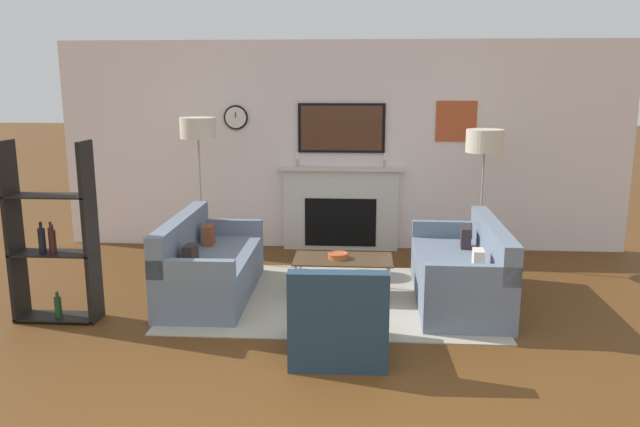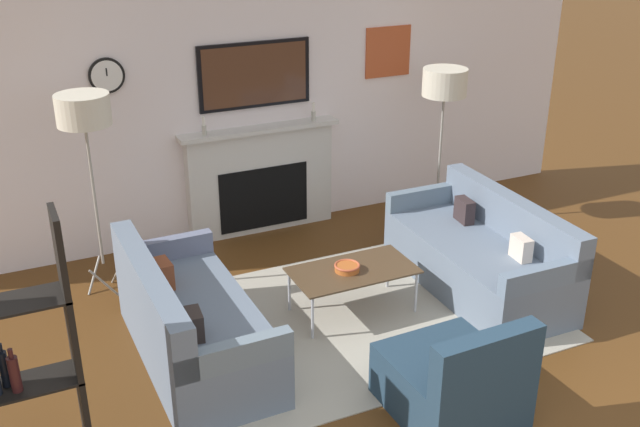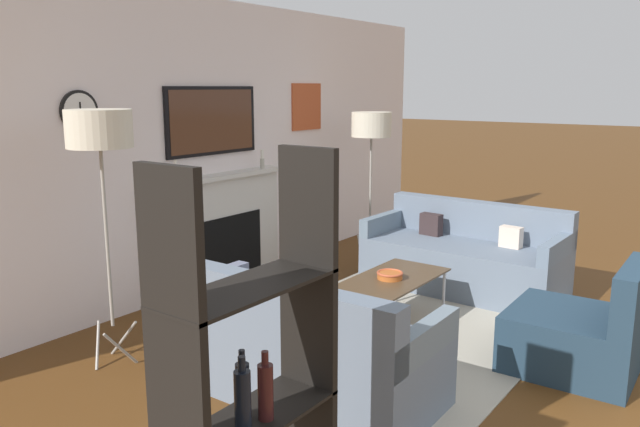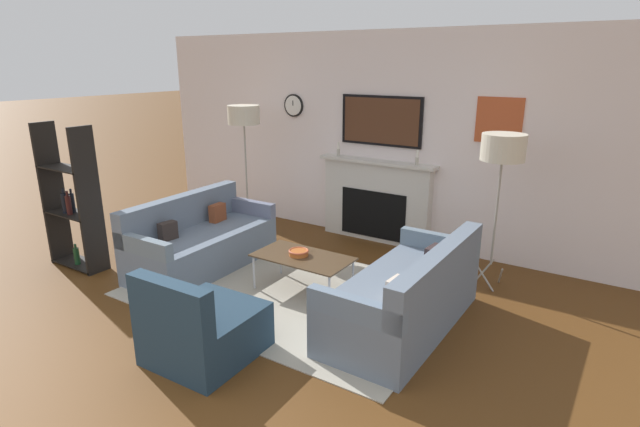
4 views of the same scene
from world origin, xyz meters
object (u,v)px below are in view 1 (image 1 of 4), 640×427
object	(u,v)px
shelf_unit	(52,239)
decorative_bowl	(338,255)
coffee_table	(343,261)
floor_lamp_right	(485,143)
couch_right	(462,273)
armchair	(338,325)
couch_left	(208,268)
floor_lamp_left	(198,130)

from	to	relation	value
shelf_unit	decorative_bowl	bearing A→B (deg)	18.58
coffee_table	floor_lamp_right	size ratio (longest dim) A/B	0.62
couch_right	shelf_unit	bearing A→B (deg)	-168.71
couch_right	decorative_bowl	xyz separation A→B (m)	(-1.25, 0.10, 0.14)
couch_right	armchair	size ratio (longest dim) A/B	2.17
decorative_bowl	floor_lamp_right	world-z (taller)	floor_lamp_right
couch_left	shelf_unit	xyz separation A→B (m)	(-1.23, -0.76, 0.48)
couch_left	armchair	size ratio (longest dim) A/B	2.10
decorative_bowl	shelf_unit	world-z (taller)	shelf_unit
coffee_table	shelf_unit	xyz separation A→B (m)	(-2.62, -0.86, 0.40)
couch_right	floor_lamp_left	distance (m)	3.52
shelf_unit	couch_right	bearing A→B (deg)	11.29
floor_lamp_right	shelf_unit	world-z (taller)	shelf_unit
couch_left	armchair	bearing A→B (deg)	-43.92
floor_lamp_right	decorative_bowl	bearing A→B (deg)	-143.83
couch_right	shelf_unit	size ratio (longest dim) A/B	1.10
couch_right	armchair	xyz separation A→B (m)	(-1.19, -1.35, -0.04)
couch_left	floor_lamp_left	world-z (taller)	floor_lamp_left
couch_left	decorative_bowl	bearing A→B (deg)	4.32
couch_left	floor_lamp_right	distance (m)	3.48
couch_left	shelf_unit	bearing A→B (deg)	-148.25
couch_right	armchair	bearing A→B (deg)	-131.41
decorative_bowl	shelf_unit	size ratio (longest dim) A/B	0.13
couch_left	floor_lamp_right	world-z (taller)	floor_lamp_right
couch_left	couch_right	world-z (taller)	couch_left
floor_lamp_left	shelf_unit	bearing A→B (deg)	-111.83
coffee_table	floor_lamp_right	distance (m)	2.30
armchair	decorative_bowl	distance (m)	1.46
decorative_bowl	couch_left	bearing A→B (deg)	-175.68
armchair	floor_lamp_right	size ratio (longest dim) A/B	0.51
coffee_table	shelf_unit	size ratio (longest dim) A/B	0.61
decorative_bowl	shelf_unit	distance (m)	2.73
couch_left	floor_lamp_left	size ratio (longest dim) A/B	1.00
couch_right	floor_lamp_left	world-z (taller)	floor_lamp_left
coffee_table	floor_lamp_right	bearing A→B (deg)	37.11
floor_lamp_right	shelf_unit	bearing A→B (deg)	-153.85
coffee_table	floor_lamp_left	distance (m)	2.49
couch_left	coffee_table	distance (m)	1.39
couch_left	shelf_unit	world-z (taller)	shelf_unit
coffee_table	decorative_bowl	distance (m)	0.08
decorative_bowl	floor_lamp_right	bearing A→B (deg)	36.17
armchair	shelf_unit	world-z (taller)	shelf_unit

